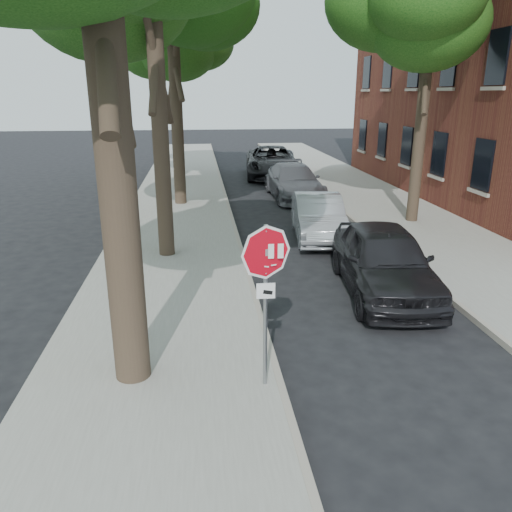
{
  "coord_description": "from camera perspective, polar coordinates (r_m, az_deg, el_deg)",
  "views": [
    {
      "loc": [
        -1.63,
        -6.83,
        4.51
      ],
      "look_at": [
        -0.77,
        0.63,
        2.05
      ],
      "focal_mm": 35.0,
      "sensor_mm": 36.0,
      "label": 1
    }
  ],
  "objects": [
    {
      "name": "tree_right",
      "position": [
        18.77,
        19.34,
        25.5
      ],
      "size": [
        5.29,
        4.91,
        9.33
      ],
      "color": "black",
      "rests_on": "sidewalk_right"
    },
    {
      "name": "tree_far",
      "position": [
        28.09,
        -9.6,
        23.43
      ],
      "size": [
        5.29,
        4.91,
        9.33
      ],
      "color": "black",
      "rests_on": "sidewalk_left"
    },
    {
      "name": "car_c",
      "position": [
        22.58,
        4.34,
        8.49
      ],
      "size": [
        2.22,
        5.19,
        1.49
      ],
      "primitive_type": "imported",
      "rotation": [
        0.0,
        0.0,
        0.03
      ],
      "color": "#55545A",
      "rests_on": "ground"
    },
    {
      "name": "curb_right",
      "position": [
        20.14,
        9.7,
        5.12
      ],
      "size": [
        0.12,
        55.0,
        0.13
      ],
      "primitive_type": "cube",
      "color": "#9E9384",
      "rests_on": "ground"
    },
    {
      "name": "car_a",
      "position": [
        11.99,
        14.43,
        -0.47
      ],
      "size": [
        2.36,
        4.88,
        1.61
      ],
      "primitive_type": "imported",
      "rotation": [
        0.0,
        0.0,
        -0.1
      ],
      "color": "black",
      "rests_on": "ground"
    },
    {
      "name": "sidewalk_left",
      "position": [
        19.37,
        -9.03,
        4.63
      ],
      "size": [
        4.0,
        55.0,
        0.12
      ],
      "primitive_type": "cube",
      "color": "gray",
      "rests_on": "ground"
    },
    {
      "name": "car_b",
      "position": [
        16.27,
        7.14,
        4.44
      ],
      "size": [
        1.95,
        4.37,
        1.39
      ],
      "primitive_type": "imported",
      "rotation": [
        0.0,
        0.0,
        -0.11
      ],
      "color": "#A8ABB0",
      "rests_on": "ground"
    },
    {
      "name": "stop_sign",
      "position": [
        7.33,
        1.12,
        -2.31
      ],
      "size": [
        0.76,
        0.34,
        2.61
      ],
      "color": "gray",
      "rests_on": "sidewalk_left"
    },
    {
      "name": "ground",
      "position": [
        8.35,
        5.94,
        -14.67
      ],
      "size": [
        120.0,
        120.0,
        0.0
      ],
      "primitive_type": "plane",
      "color": "black",
      "rests_on": "ground"
    },
    {
      "name": "sidewalk_right",
      "position": [
        20.8,
        15.15,
        5.15
      ],
      "size": [
        4.0,
        55.0,
        0.12
      ],
      "primitive_type": "cube",
      "color": "gray",
      "rests_on": "ground"
    },
    {
      "name": "car_d",
      "position": [
        28.31,
        1.85,
        10.69
      ],
      "size": [
        3.34,
        6.31,
        1.69
      ],
      "primitive_type": "imported",
      "rotation": [
        0.0,
        0.0,
        -0.09
      ],
      "color": "black",
      "rests_on": "ground"
    },
    {
      "name": "curb_left",
      "position": [
        19.38,
        -2.95,
        4.86
      ],
      "size": [
        0.12,
        55.0,
        0.13
      ],
      "primitive_type": "cube",
      "color": "#9E9384",
      "rests_on": "ground"
    }
  ]
}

